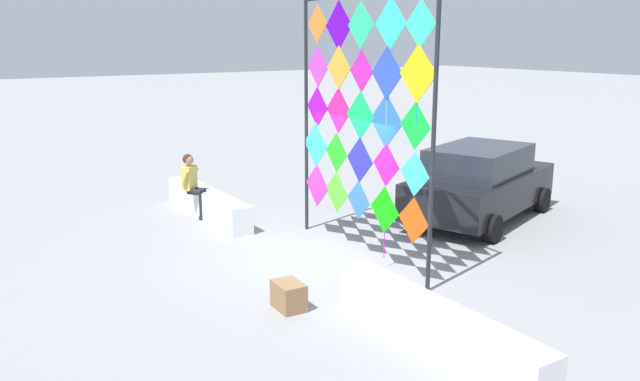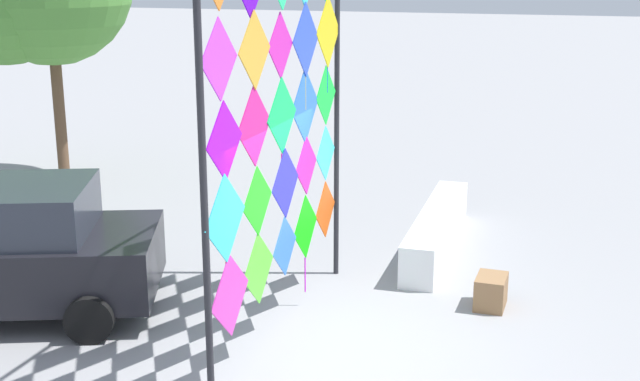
# 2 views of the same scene
# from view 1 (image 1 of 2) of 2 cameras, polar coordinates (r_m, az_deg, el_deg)

# --- Properties ---
(ground) EXTENTS (120.00, 120.00, 0.00)m
(ground) POSITION_cam_1_polar(r_m,az_deg,el_deg) (11.79, -0.15, -5.98)
(ground) COLOR gray
(plaza_ledge_left) EXTENTS (3.61, 0.47, 0.59)m
(plaza_ledge_left) POSITION_cam_1_polar(r_m,az_deg,el_deg) (14.62, -9.90, -1.14)
(plaza_ledge_left) COLOR white
(plaza_ledge_left) RESTS_ON ground
(plaza_ledge_right) EXTENTS (3.61, 0.47, 0.59)m
(plaza_ledge_right) POSITION_cam_1_polar(r_m,az_deg,el_deg) (8.62, 10.14, -11.61)
(plaza_ledge_right) COLOR white
(plaza_ledge_right) RESTS_ON ground
(kite_display_rack) EXTENTS (4.01, 0.25, 4.66)m
(kite_display_rack) POSITION_cam_1_polar(r_m,az_deg,el_deg) (11.36, 3.59, 7.10)
(kite_display_rack) COLOR #232328
(kite_display_rack) RESTS_ON ground
(seated_vendor) EXTENTS (0.69, 0.67, 1.44)m
(seated_vendor) POSITION_cam_1_polar(r_m,az_deg,el_deg) (14.42, -11.16, 0.82)
(seated_vendor) COLOR black
(seated_vendor) RESTS_ON ground
(parked_car) EXTENTS (3.16, 4.58, 1.64)m
(parked_car) POSITION_cam_1_polar(r_m,az_deg,el_deg) (14.48, 13.94, 0.70)
(parked_car) COLOR black
(parked_car) RESTS_ON ground
(cardboard_box_large) EXTENTS (0.54, 0.39, 0.41)m
(cardboard_box_large) POSITION_cam_1_polar(r_m,az_deg,el_deg) (9.62, -2.78, -9.28)
(cardboard_box_large) COLOR olive
(cardboard_box_large) RESTS_ON ground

